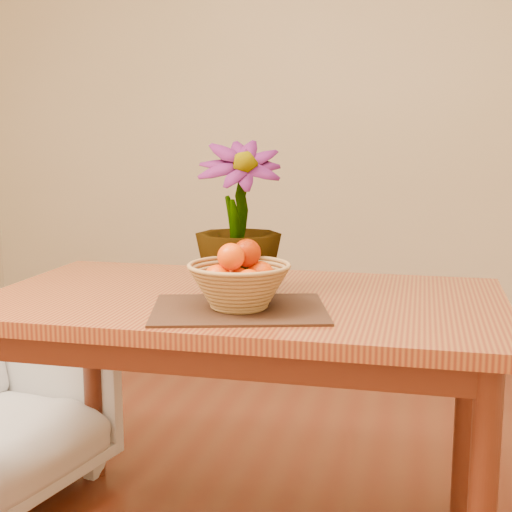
# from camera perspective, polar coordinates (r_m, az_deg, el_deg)

# --- Properties ---
(wall_back) EXTENTS (4.00, 0.02, 2.70)m
(wall_back) POSITION_cam_1_polar(r_m,az_deg,el_deg) (3.83, 6.28, 12.08)
(wall_back) COLOR beige
(wall_back) RESTS_ON floor
(table) EXTENTS (1.40, 0.80, 0.75)m
(table) POSITION_cam_1_polar(r_m,az_deg,el_deg) (1.97, -0.99, -5.65)
(table) COLOR brown
(table) RESTS_ON floor
(placemat) EXTENTS (0.50, 0.42, 0.01)m
(placemat) POSITION_cam_1_polar(r_m,az_deg,el_deg) (1.78, -1.35, -4.28)
(placemat) COLOR #341B13
(placemat) RESTS_ON table
(wicker_basket) EXTENTS (0.26, 0.26, 0.11)m
(wicker_basket) POSITION_cam_1_polar(r_m,az_deg,el_deg) (1.77, -1.36, -2.55)
(wicker_basket) COLOR #A37D44
(wicker_basket) RESTS_ON placemat
(orange_pile) EXTENTS (0.16, 0.16, 0.13)m
(orange_pile) POSITION_cam_1_polar(r_m,az_deg,el_deg) (1.77, -1.26, -0.96)
(orange_pile) COLOR #E65203
(orange_pile) RESTS_ON wicker_basket
(potted_plant) EXTENTS (0.29, 0.29, 0.42)m
(potted_plant) POSITION_cam_1_polar(r_m,az_deg,el_deg) (1.93, -1.43, 3.03)
(potted_plant) COLOR #1B4B15
(potted_plant) RESTS_ON table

